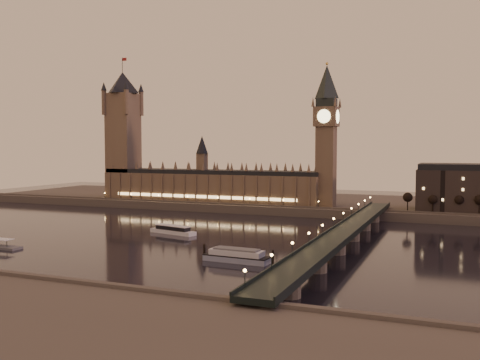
# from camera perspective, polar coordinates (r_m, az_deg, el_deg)

# --- Properties ---
(ground) EXTENTS (700.00, 700.00, 0.00)m
(ground) POSITION_cam_1_polar(r_m,az_deg,el_deg) (301.39, -6.34, -5.89)
(ground) COLOR black
(ground) RESTS_ON ground
(far_embankment) EXTENTS (560.00, 130.00, 6.00)m
(far_embankment) POSITION_cam_1_polar(r_m,az_deg,el_deg) (443.15, 7.37, -2.48)
(far_embankment) COLOR #423D35
(far_embankment) RESTS_ON ground
(palace_of_westminster) EXTENTS (180.00, 26.62, 52.00)m
(palace_of_westminster) POSITION_cam_1_polar(r_m,az_deg,el_deg) (424.29, -3.35, -0.18)
(palace_of_westminster) COLOR brown
(palace_of_westminster) RESTS_ON ground
(victoria_tower) EXTENTS (31.68, 31.68, 118.00)m
(victoria_tower) POSITION_cam_1_polar(r_m,az_deg,el_deg) (463.66, -12.36, 5.51)
(victoria_tower) COLOR brown
(victoria_tower) RESTS_ON ground
(big_ben) EXTENTS (17.68, 17.68, 104.00)m
(big_ben) POSITION_cam_1_polar(r_m,az_deg,el_deg) (392.51, 9.20, 5.64)
(big_ben) COLOR brown
(big_ben) RESTS_ON ground
(westminster_bridge) EXTENTS (13.20, 260.00, 15.30)m
(westminster_bridge) POSITION_cam_1_polar(r_m,az_deg,el_deg) (269.67, 11.13, -5.87)
(westminster_bridge) COLOR black
(westminster_bridge) RESTS_ON ground
(bare_tree_0) EXTENTS (5.94, 5.94, 12.08)m
(bare_tree_0) POSITION_cam_1_polar(r_m,az_deg,el_deg) (373.07, 17.44, -1.89)
(bare_tree_0) COLOR black
(bare_tree_0) RESTS_ON ground
(bare_tree_1) EXTENTS (5.94, 5.94, 12.08)m
(bare_tree_1) POSITION_cam_1_polar(r_m,az_deg,el_deg) (372.17, 19.76, -1.95)
(bare_tree_1) COLOR black
(bare_tree_1) RESTS_ON ground
(bare_tree_2) EXTENTS (5.94, 5.94, 12.08)m
(bare_tree_2) POSITION_cam_1_polar(r_m,az_deg,el_deg) (371.88, 22.08, -2.01)
(bare_tree_2) COLOR black
(bare_tree_2) RESTS_ON ground
(cruise_boat_a) EXTENTS (30.59, 13.43, 4.78)m
(cruise_boat_a) POSITION_cam_1_polar(r_m,az_deg,el_deg) (307.42, -7.17, -5.32)
(cruise_boat_a) COLOR silver
(cruise_boat_a) RESTS_ON ground
(moored_barge) EXTENTS (33.71, 9.76, 6.19)m
(moored_barge) POSITION_cam_1_polar(r_m,az_deg,el_deg) (231.94, -0.36, -8.08)
(moored_barge) COLOR #8A97B0
(moored_barge) RESTS_ON ground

